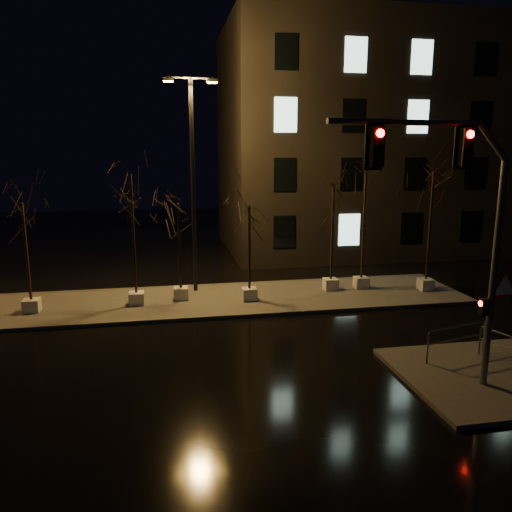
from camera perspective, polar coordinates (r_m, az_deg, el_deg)
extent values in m
plane|color=black|center=(17.66, -0.29, -10.71)|extent=(90.00, 90.00, 0.00)
cube|color=#4B4943|center=(23.23, -2.93, -4.95)|extent=(22.00, 5.00, 0.15)
cube|color=black|center=(38.03, 16.24, 12.44)|extent=(25.00, 12.00, 15.00)
cube|color=silver|center=(23.13, -24.26, -5.18)|extent=(0.65, 0.65, 0.55)
cylinder|color=black|center=(22.61, -24.75, 0.42)|extent=(0.11, 0.11, 4.06)
cube|color=silver|center=(22.74, -13.48, -4.73)|extent=(0.65, 0.65, 0.55)
cylinder|color=black|center=(22.11, -13.83, 2.35)|extent=(0.11, 0.11, 5.13)
cube|color=silver|center=(23.15, -8.57, -4.23)|extent=(0.65, 0.65, 0.55)
cylinder|color=black|center=(22.65, -8.74, 1.13)|extent=(0.11, 0.11, 3.85)
cube|color=silver|center=(22.78, -0.75, -4.36)|extent=(0.65, 0.65, 0.55)
cylinder|color=black|center=(22.28, -0.77, 0.97)|extent=(0.11, 0.11, 3.76)
cube|color=silver|center=(24.72, 8.51, -3.20)|extent=(0.65, 0.65, 0.55)
cylinder|color=black|center=(24.18, 8.70, 2.74)|extent=(0.11, 0.11, 4.63)
cube|color=silver|center=(25.28, 11.92, -2.99)|extent=(0.65, 0.65, 0.55)
cylinder|color=black|center=(24.72, 12.20, 3.48)|extent=(0.11, 0.11, 5.21)
cube|color=silver|center=(25.80, 18.81, -3.07)|extent=(0.65, 0.65, 0.55)
cylinder|color=black|center=(25.25, 19.24, 3.22)|extent=(0.11, 0.11, 5.18)
cylinder|color=#5B5E63|center=(15.38, 25.53, -2.15)|extent=(0.19, 0.19, 6.42)
cylinder|color=#5B5E63|center=(13.15, 16.93, 14.39)|extent=(4.27, 0.59, 0.15)
cube|color=black|center=(14.16, 22.85, 11.38)|extent=(0.34, 0.27, 0.96)
cube|color=black|center=(12.71, 13.64, 12.02)|extent=(0.34, 0.27, 0.96)
cube|color=black|center=(15.44, 24.59, -5.31)|extent=(0.25, 0.22, 0.48)
cone|color=red|center=(15.63, 26.43, -3.24)|extent=(1.11, 0.15, 1.11)
sphere|color=#FF0C07|center=(15.01, 26.84, 12.25)|extent=(0.19, 0.19, 0.19)
cylinder|color=black|center=(23.74, -7.20, 7.67)|extent=(0.20, 0.20, 9.89)
cylinder|color=black|center=(23.91, -7.52, 19.57)|extent=(2.18, 0.17, 0.10)
cube|color=yellow|center=(23.82, -10.02, 19.16)|extent=(0.50, 0.29, 0.20)
cube|color=yellow|center=(24.00, -5.03, 19.23)|extent=(0.50, 0.29, 0.20)
cylinder|color=#5B5E63|center=(16.98, 19.03, -9.96)|extent=(0.06, 0.06, 1.00)
cylinder|color=#5B5E63|center=(18.68, 24.57, -8.40)|extent=(0.06, 0.06, 1.00)
cylinder|color=#5B5E63|center=(17.63, 22.07, -7.46)|extent=(2.39, 0.63, 0.04)
cylinder|color=#5B5E63|center=(17.77, 21.96, -8.82)|extent=(2.39, 0.63, 0.04)
cylinder|color=#5B5E63|center=(18.35, 24.22, -8.87)|extent=(0.05, 0.05, 0.92)
cylinder|color=#5B5E63|center=(17.65, 27.04, -8.18)|extent=(0.70, 1.95, 0.04)
cylinder|color=#5B5E63|center=(17.78, 26.92, -9.42)|extent=(0.70, 1.95, 0.04)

